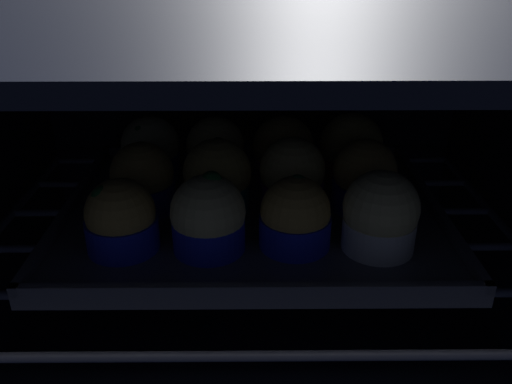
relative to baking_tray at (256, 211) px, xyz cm
name	(u,v)px	position (x,y,z in cm)	size (l,w,h in cm)	color
oven_cavity	(256,183)	(0.00, 2.31, 2.32)	(59.00, 47.00, 37.00)	black
oven_rack	(256,229)	(0.00, -1.93, -1.08)	(54.80, 42.00, 0.80)	#444756
baking_tray	(256,211)	(0.00, 0.00, 0.00)	(39.78, 31.87, 2.20)	#4C4C51
muffin_row0_col0	(125,219)	(-12.15, -8.12, 3.56)	(6.78, 6.78, 6.94)	#1928B7
muffin_row0_col1	(213,218)	(-4.05, -8.28, 3.75)	(6.98, 6.98, 7.71)	#1928B7
muffin_row0_col2	(300,217)	(4.02, -7.72, 3.48)	(6.78, 6.78, 6.95)	#1928B7
muffin_row0_col3	(385,215)	(11.78, -8.31, 4.03)	(7.03, 7.03, 7.74)	silver
muffin_row1_col0	(147,180)	(-11.58, 0.03, 3.81)	(6.78, 6.78, 7.38)	#1928B7
muffin_row1_col1	(221,178)	(-3.66, -0.07, 4.02)	(7.23, 7.23, 7.77)	#0C8C84
muffin_row1_col2	(296,176)	(4.23, 0.16, 4.14)	(6.94, 6.94, 7.85)	#7A238C
muffin_row1_col3	(368,177)	(11.90, -0.09, 4.06)	(6.78, 6.78, 7.70)	#1928B7
muffin_row2_col0	(154,150)	(-12.10, 8.15, 3.95)	(6.89, 6.89, 7.60)	#1928B7
muffin_row2_col1	(219,152)	(-4.33, 7.61, 3.98)	(6.87, 6.87, 7.67)	#1928B7
muffin_row2_col2	(287,151)	(3.72, 8.13, 3.82)	(7.32, 7.32, 7.56)	#7A238C
muffin_row2_col3	(354,149)	(11.79, 7.88, 4.15)	(7.44, 7.44, 7.99)	red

